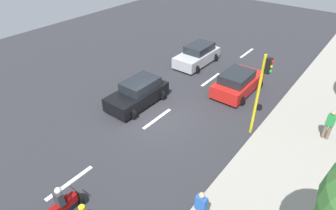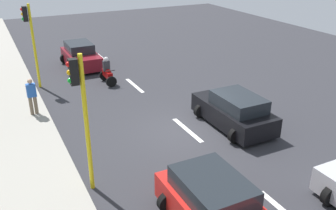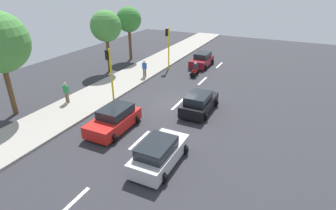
{
  "view_description": "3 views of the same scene",
  "coord_description": "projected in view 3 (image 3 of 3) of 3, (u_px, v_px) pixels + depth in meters",
  "views": [
    {
      "loc": [
        8.63,
        -10.09,
        9.72
      ],
      "look_at": [
        0.83,
        -0.05,
        1.31
      ],
      "focal_mm": 30.47,
      "sensor_mm": 36.0,
      "label": 1
    },
    {
      "loc": [
        7.05,
        12.25,
        7.34
      ],
      "look_at": [
        1.19,
        0.53,
        1.6
      ],
      "focal_mm": 39.87,
      "sensor_mm": 36.0,
      "label": 2
    },
    {
      "loc": [
        -7.95,
        18.37,
        9.28
      ],
      "look_at": [
        -0.23,
        2.34,
        0.94
      ],
      "focal_mm": 29.08,
      "sensor_mm": 36.0,
      "label": 3
    }
  ],
  "objects": [
    {
      "name": "ground_plane",
      "position": [
        178.0,
        105.0,
        22.07
      ],
      "size": [
        40.0,
        60.0,
        0.1
      ],
      "primitive_type": "cube",
      "color": "#2D2D33"
    },
    {
      "name": "sidewalk",
      "position": [
        108.0,
        89.0,
        24.77
      ],
      "size": [
        4.0,
        60.0,
        0.15
      ],
      "primitive_type": "cube",
      "color": "#9E998E",
      "rests_on": "ground"
    },
    {
      "name": "lane_stripe_far_north",
      "position": [
        219.0,
        65.0,
        31.84
      ],
      "size": [
        0.2,
        2.4,
        0.01
      ],
      "primitive_type": "cube",
      "color": "white",
      "rests_on": "ground"
    },
    {
      "name": "lane_stripe_north",
      "position": [
        202.0,
        81.0,
        26.94
      ],
      "size": [
        0.2,
        2.4,
        0.01
      ],
      "primitive_type": "cube",
      "color": "white",
      "rests_on": "ground"
    },
    {
      "name": "lane_stripe_mid",
      "position": [
        178.0,
        104.0,
        22.05
      ],
      "size": [
        0.2,
        2.4,
        0.01
      ],
      "primitive_type": "cube",
      "color": "white",
      "rests_on": "ground"
    },
    {
      "name": "lane_stripe_south",
      "position": [
        140.0,
        140.0,
        17.15
      ],
      "size": [
        0.2,
        2.4,
        0.01
      ],
      "primitive_type": "cube",
      "color": "white",
      "rests_on": "ground"
    },
    {
      "name": "lane_stripe_far_south",
      "position": [
        71.0,
        205.0,
        12.26
      ],
      "size": [
        0.2,
        2.4,
        0.01
      ],
      "primitive_type": "cube",
      "color": "white",
      "rests_on": "ground"
    },
    {
      "name": "car_red",
      "position": [
        114.0,
        120.0,
        18.1
      ],
      "size": [
        2.35,
        4.05,
        1.52
      ],
      "color": "red",
      "rests_on": "ground"
    },
    {
      "name": "car_maroon",
      "position": [
        202.0,
        60.0,
        31.19
      ],
      "size": [
        2.18,
        3.82,
        1.52
      ],
      "color": "maroon",
      "rests_on": "ground"
    },
    {
      "name": "car_black",
      "position": [
        199.0,
        103.0,
        20.52
      ],
      "size": [
        2.24,
        4.01,
        1.52
      ],
      "color": "black",
      "rests_on": "ground"
    },
    {
      "name": "car_silver",
      "position": [
        159.0,
        153.0,
        14.64
      ],
      "size": [
        2.23,
        4.1,
        1.52
      ],
      "color": "#B7B7BC",
      "rests_on": "ground"
    },
    {
      "name": "motorcycle",
      "position": [
        195.0,
        70.0,
        27.98
      ],
      "size": [
        0.6,
        1.3,
        1.53
      ],
      "color": "black",
      "rests_on": "ground"
    },
    {
      "name": "pedestrian_near_signal",
      "position": [
        144.0,
        68.0,
        27.29
      ],
      "size": [
        0.4,
        0.24,
        1.69
      ],
      "color": "#72604C",
      "rests_on": "sidewalk"
    },
    {
      "name": "pedestrian_by_tree",
      "position": [
        66.0,
        92.0,
        21.62
      ],
      "size": [
        0.4,
        0.24,
        1.69
      ],
      "color": "#72604C",
      "rests_on": "sidewalk"
    },
    {
      "name": "traffic_light_corner",
      "position": [
        168.0,
        43.0,
        29.36
      ],
      "size": [
        0.49,
        0.24,
        4.5
      ],
      "color": "yellow",
      "rests_on": "ground"
    },
    {
      "name": "traffic_light_midblock",
      "position": [
        110.0,
        69.0,
        20.95
      ],
      "size": [
        0.49,
        0.24,
        4.5
      ],
      "color": "yellow",
      "rests_on": "ground"
    },
    {
      "name": "street_tree_south",
      "position": [
        106.0,
        27.0,
        27.88
      ],
      "size": [
        3.18,
        3.18,
        6.38
      ],
      "color": "brown",
      "rests_on": "ground"
    },
    {
      "name": "street_tree_center",
      "position": [
        129.0,
        20.0,
        32.26
      ],
      "size": [
        2.96,
        2.96,
        6.28
      ],
      "color": "brown",
      "rests_on": "ground"
    }
  ]
}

